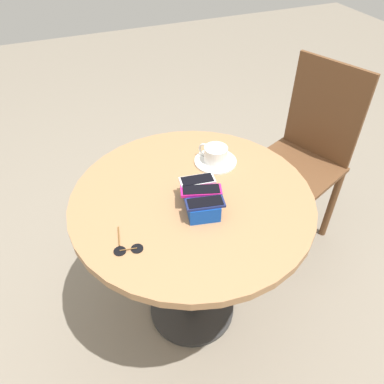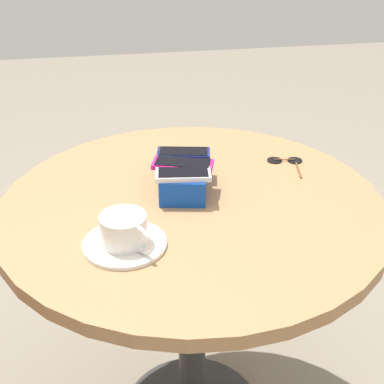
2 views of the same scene
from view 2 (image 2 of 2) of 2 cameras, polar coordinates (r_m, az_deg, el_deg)
name	(u,v)px [view 2 (image 2 of 2)]	position (r m, az deg, el deg)	size (l,w,h in m)	color
round_table	(192,248)	(1.26, 0.00, -5.95)	(0.85, 0.85, 0.71)	#2D2D2D
phone_box	(184,177)	(1.22, -0.88, 1.57)	(0.19, 0.14, 0.06)	#0F42AD
phone_navy	(185,153)	(1.25, -0.72, 4.21)	(0.08, 0.13, 0.01)	navy
phone_magenta	(183,164)	(1.20, -0.99, 2.99)	(0.09, 0.15, 0.01)	#D11975
phone_white	(183,175)	(1.15, -0.94, 1.87)	(0.07, 0.13, 0.01)	silver
saucer	(125,244)	(1.04, -7.18, -5.50)	(0.16, 0.16, 0.01)	white
coffee_cup	(125,229)	(1.02, -7.20, -3.97)	(0.11, 0.09, 0.06)	white
sunglasses	(286,162)	(1.37, 10.03, 3.22)	(0.13, 0.09, 0.01)	black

